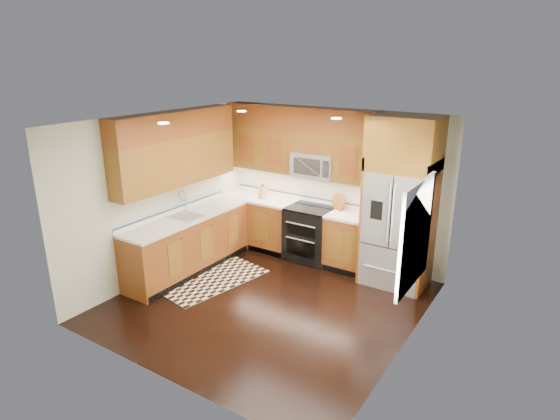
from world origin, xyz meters
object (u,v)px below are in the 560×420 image
Objects in this scene: range at (310,234)px; rug at (210,278)px; knife_block at (263,192)px; utensil_crock at (340,202)px; refrigerator at (400,203)px.

range reaches higher than rug.
range is at bearing -2.46° from knife_block.
rug is 4.99× the size of utensil_crock.
knife_block is at bearing 178.18° from refrigerator.
utensil_crock reaches higher than rug.
rug is 1.89m from knife_block.
range is 2.79× the size of utensil_crock.
range is 1.17m from knife_block.
range is 0.77m from utensil_crock.
range is at bearing 178.60° from refrigerator.
refrigerator is at bearing -1.40° from range.
utensil_crock is at bearing 62.87° from rug.
utensil_crock reaches higher than knife_block.
utensil_crock is at bearing 7.58° from knife_block.
range is 3.75× the size of knife_block.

